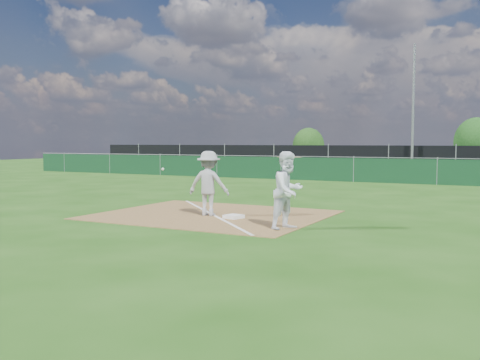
% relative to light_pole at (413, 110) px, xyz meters
% --- Properties ---
extents(ground, '(90.00, 90.00, 0.00)m').
position_rel_light_pole_xyz_m(ground, '(-1.50, -12.70, -4.00)').
color(ground, '#1F4D10').
rests_on(ground, ground).
extents(infield_dirt, '(6.00, 5.00, 0.02)m').
position_rel_light_pole_xyz_m(infield_dirt, '(-1.50, -21.70, -3.99)').
color(infield_dirt, brown).
rests_on(infield_dirt, ground).
extents(foul_line, '(5.01, 5.01, 0.01)m').
position_rel_light_pole_xyz_m(foul_line, '(-1.50, -21.70, -3.98)').
color(foul_line, white).
rests_on(foul_line, infield_dirt).
extents(green_fence, '(44.00, 0.05, 1.20)m').
position_rel_light_pole_xyz_m(green_fence, '(-1.50, -7.70, -3.40)').
color(green_fence, '#0D321A').
rests_on(green_fence, ground).
extents(dirt_mound, '(3.38, 2.60, 1.17)m').
position_rel_light_pole_xyz_m(dirt_mound, '(-6.50, -4.20, -3.42)').
color(dirt_mound, '#A0764D').
rests_on(dirt_mound, ground).
extents(black_fence, '(46.00, 0.04, 1.80)m').
position_rel_light_pole_xyz_m(black_fence, '(-1.50, 0.30, -3.10)').
color(black_fence, black).
rests_on(black_fence, ground).
extents(parking_lot, '(46.00, 9.00, 0.01)m').
position_rel_light_pole_xyz_m(parking_lot, '(-1.50, 5.30, -4.00)').
color(parking_lot, black).
rests_on(parking_lot, ground).
extents(light_pole, '(0.16, 0.16, 8.00)m').
position_rel_light_pole_xyz_m(light_pole, '(0.00, 0.00, 0.00)').
color(light_pole, slate).
rests_on(light_pole, ground).
extents(first_base, '(0.50, 0.50, 0.09)m').
position_rel_light_pole_xyz_m(first_base, '(-0.63, -22.06, -3.94)').
color(first_base, white).
rests_on(first_base, infield_dirt).
extents(play_at_first, '(2.15, 0.84, 1.75)m').
position_rel_light_pole_xyz_m(play_at_first, '(-1.47, -21.92, -3.11)').
color(play_at_first, '#B2B2B5').
rests_on(play_at_first, infield_dirt).
extents(runner, '(0.94, 1.05, 1.80)m').
position_rel_light_pole_xyz_m(runner, '(1.27, -22.94, -3.10)').
color(runner, white).
rests_on(runner, ground).
extents(car_left, '(5.10, 2.93, 1.63)m').
position_rel_light_pole_xyz_m(car_left, '(-8.31, 4.34, -3.17)').
color(car_left, '#9B9DA2').
rests_on(car_left, parking_lot).
extents(car_mid, '(4.95, 2.90, 1.54)m').
position_rel_light_pole_xyz_m(car_mid, '(-1.81, 4.10, -3.22)').
color(car_mid, black).
rests_on(car_mid, parking_lot).
extents(tree_left, '(2.74, 2.74, 3.25)m').
position_rel_light_pole_xyz_m(tree_left, '(-10.32, 9.40, -2.33)').
color(tree_left, '#382316').
rests_on(tree_left, ground).
extents(tree_mid, '(3.31, 3.31, 3.93)m').
position_rel_light_pole_xyz_m(tree_mid, '(2.88, 10.88, -1.98)').
color(tree_mid, '#382316').
rests_on(tree_mid, ground).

